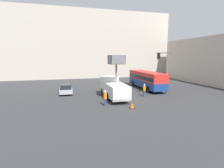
{
  "coord_description": "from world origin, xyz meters",
  "views": [
    {
      "loc": [
        -7.2,
        -21.93,
        5.74
      ],
      "look_at": [
        -0.75,
        1.8,
        1.86
      ],
      "focal_mm": 28.0,
      "sensor_mm": 36.0,
      "label": 1
    }
  ],
  "objects": [
    {
      "name": "traffic_light_pole",
      "position": [
        7.12,
        1.14,
        4.35
      ],
      "size": [
        2.53,
        2.28,
        6.57
      ],
      "color": "slate",
      "rests_on": "ground_plane"
    },
    {
      "name": "road_worker_near_truck",
      "position": [
        -2.75,
        -2.51,
        0.93
      ],
      "size": [
        0.38,
        0.38,
        1.85
      ],
      "rotation": [
        0.0,
        0.0,
        0.53
      ],
      "color": "navy",
      "rests_on": "ground_plane"
    },
    {
      "name": "ground_plane",
      "position": [
        0.0,
        0.0,
        0.0
      ],
      "size": [
        120.0,
        120.0,
        0.0
      ],
      "primitive_type": "plane",
      "color": "#333335"
    },
    {
      "name": "parked_car_curbside",
      "position": [
        -7.14,
        5.77,
        0.75
      ],
      "size": [
        1.87,
        4.22,
        1.48
      ],
      "color": "#A8A8B2",
      "rests_on": "ground_plane"
    },
    {
      "name": "traffic_cone_near_truck",
      "position": [
        -0.06,
        -4.21,
        0.32
      ],
      "size": [
        0.59,
        0.59,
        0.68
      ],
      "color": "black",
      "rests_on": "ground_plane"
    },
    {
      "name": "utility_truck",
      "position": [
        -0.75,
        1.02,
        1.51
      ],
      "size": [
        2.3,
        7.4,
        5.91
      ],
      "color": "silver",
      "rests_on": "ground_plane"
    },
    {
      "name": "road_worker_directing",
      "position": [
        3.82,
        0.79,
        0.9
      ],
      "size": [
        0.38,
        0.38,
        1.81
      ],
      "rotation": [
        0.0,
        0.0,
        2.74
      ],
      "color": "navy",
      "rests_on": "ground_plane"
    },
    {
      "name": "city_bus",
      "position": [
        6.84,
        6.32,
        1.81
      ],
      "size": [
        2.52,
        10.23,
        3.07
      ],
      "rotation": [
        0.0,
        0.0,
        1.49
      ],
      "color": "navy",
      "rests_on": "ground_plane"
    },
    {
      "name": "building_backdrop_far",
      "position": [
        0.0,
        29.02,
        8.9
      ],
      "size": [
        44.0,
        10.0,
        17.79
      ],
      "color": "#BCB2A3",
      "rests_on": "ground_plane"
    }
  ]
}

